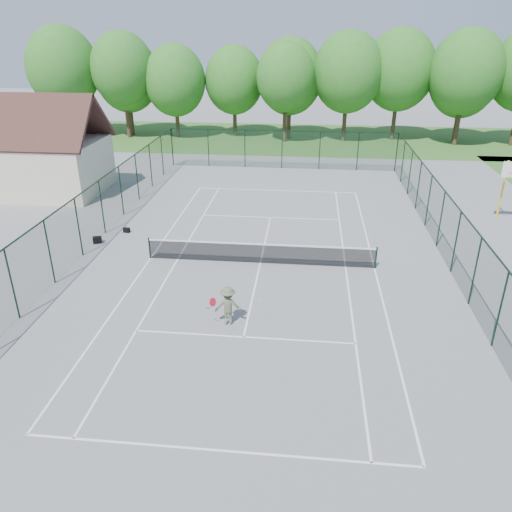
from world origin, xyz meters
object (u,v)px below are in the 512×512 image
object	(u,v)px
tennis_player	(228,306)
tennis_net	(260,252)
sports_bag_a	(97,240)
basketball_goal	(508,179)

from	to	relation	value
tennis_player	tennis_net	bearing A→B (deg)	82.67
sports_bag_a	tennis_player	size ratio (longest dim) A/B	0.22
sports_bag_a	tennis_player	distance (m)	10.81
sports_bag_a	tennis_net	bearing A→B (deg)	-30.56
basketball_goal	sports_bag_a	size ratio (longest dim) A/B	8.16
tennis_net	basketball_goal	size ratio (longest dim) A/B	3.04
basketball_goal	tennis_net	bearing A→B (deg)	-151.75
basketball_goal	sports_bag_a	xyz separation A→B (m)	(-22.43, -5.74, -2.39)
basketball_goal	tennis_player	xyz separation A→B (m)	(-14.28, -12.81, -1.78)
basketball_goal	tennis_player	size ratio (longest dim) A/B	1.76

